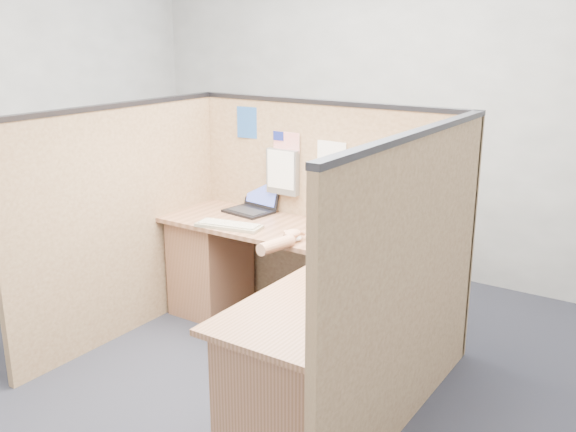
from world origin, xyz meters
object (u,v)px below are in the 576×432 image
Objects in this scene: laptop at (253,203)px; mouse at (293,237)px; l_desk at (289,306)px; keyboard at (229,225)px.

laptop is 0.74m from mouse.
l_desk is 0.42m from mouse.
mouse reaches higher than keyboard.
l_desk is 17.63× the size of mouse.
l_desk is 0.72m from keyboard.
laptop reaches higher than l_desk.
laptop is (-0.70, 0.61, 0.39)m from l_desk.
mouse is (0.61, -0.42, -0.03)m from laptop.
laptop is at bearing 145.64° from mouse.
l_desk is at bearing -32.38° from laptop.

